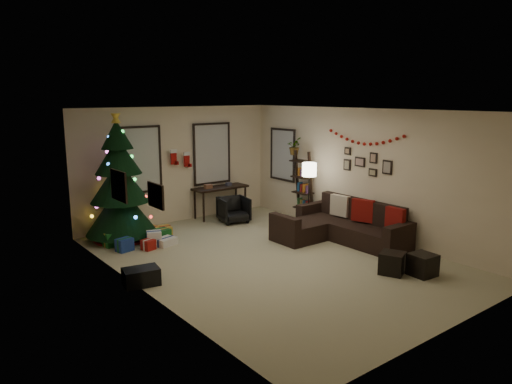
% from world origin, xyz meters
% --- Properties ---
extents(floor, '(7.00, 7.00, 0.00)m').
position_xyz_m(floor, '(0.00, 0.00, 0.00)').
color(floor, '#B4AD88').
rests_on(floor, ground).
extents(ceiling, '(7.00, 7.00, 0.00)m').
position_xyz_m(ceiling, '(0.00, 0.00, 2.70)').
color(ceiling, white).
rests_on(ceiling, floor).
extents(wall_back, '(5.00, 0.00, 5.00)m').
position_xyz_m(wall_back, '(0.00, 3.50, 1.35)').
color(wall_back, beige).
rests_on(wall_back, floor).
extents(wall_front, '(5.00, 0.00, 5.00)m').
position_xyz_m(wall_front, '(0.00, -3.50, 1.35)').
color(wall_front, beige).
rests_on(wall_front, floor).
extents(wall_left, '(0.00, 7.00, 7.00)m').
position_xyz_m(wall_left, '(-2.50, 0.00, 1.35)').
color(wall_left, beige).
rests_on(wall_left, floor).
extents(wall_right, '(0.00, 7.00, 7.00)m').
position_xyz_m(wall_right, '(2.50, 0.00, 1.35)').
color(wall_right, beige).
rests_on(wall_right, floor).
extents(window_back_left, '(1.05, 0.06, 1.50)m').
position_xyz_m(window_back_left, '(-0.95, 3.47, 1.55)').
color(window_back_left, '#728CB2').
rests_on(window_back_left, wall_back).
extents(window_back_right, '(1.05, 0.06, 1.50)m').
position_xyz_m(window_back_right, '(0.95, 3.47, 1.55)').
color(window_back_right, '#728CB2').
rests_on(window_back_right, wall_back).
extents(window_right_wall, '(0.06, 0.90, 1.30)m').
position_xyz_m(window_right_wall, '(2.47, 2.55, 1.50)').
color(window_right_wall, '#728CB2').
rests_on(window_right_wall, wall_right).
extents(christmas_tree, '(1.45, 1.45, 2.70)m').
position_xyz_m(christmas_tree, '(-1.67, 2.89, 1.12)').
color(christmas_tree, black).
rests_on(christmas_tree, floor).
extents(presents, '(1.50, 1.13, 0.30)m').
position_xyz_m(presents, '(-1.37, 2.29, 0.11)').
color(presents, '#14591E').
rests_on(presents, floor).
extents(sofa, '(1.73, 2.53, 0.83)m').
position_xyz_m(sofa, '(1.86, 0.03, 0.27)').
color(sofa, black).
rests_on(sofa, floor).
extents(pillow_red_a, '(0.12, 0.41, 0.41)m').
position_xyz_m(pillow_red_a, '(2.21, -1.05, 0.64)').
color(pillow_red_a, maroon).
rests_on(pillow_red_a, sofa).
extents(pillow_red_b, '(0.26, 0.47, 0.46)m').
position_xyz_m(pillow_red_b, '(2.21, -0.26, 0.64)').
color(pillow_red_b, maroon).
rests_on(pillow_red_b, sofa).
extents(pillow_cream, '(0.17, 0.45, 0.44)m').
position_xyz_m(pillow_cream, '(2.21, 0.37, 0.63)').
color(pillow_cream, beige).
rests_on(pillow_cream, sofa).
extents(ottoman_near, '(0.51, 0.51, 0.37)m').
position_xyz_m(ottoman_near, '(1.13, -1.81, 0.18)').
color(ottoman_near, black).
rests_on(ottoman_near, floor).
extents(ottoman_far, '(0.42, 0.42, 0.37)m').
position_xyz_m(ottoman_far, '(1.46, -2.18, 0.19)').
color(ottoman_far, black).
rests_on(ottoman_far, floor).
extents(desk, '(1.39, 0.50, 0.75)m').
position_xyz_m(desk, '(1.03, 3.22, 0.66)').
color(desk, black).
rests_on(desk, floor).
extents(desk_chair, '(0.70, 0.67, 0.61)m').
position_xyz_m(desk_chair, '(0.96, 2.57, 0.31)').
color(desk_chair, black).
rests_on(desk_chair, floor).
extents(bookshelf, '(0.30, 0.50, 1.69)m').
position_xyz_m(bookshelf, '(2.30, 1.62, 0.82)').
color(bookshelf, black).
rests_on(bookshelf, floor).
extents(potted_plant, '(0.63, 0.62, 0.53)m').
position_xyz_m(potted_plant, '(2.30, 1.97, 1.83)').
color(potted_plant, '#4C4C4C').
rests_on(potted_plant, bookshelf).
extents(floor_lamp, '(0.32, 0.32, 1.50)m').
position_xyz_m(floor_lamp, '(1.95, 1.07, 1.25)').
color(floor_lamp, black).
rests_on(floor_lamp, floor).
extents(art_map, '(0.04, 0.60, 0.50)m').
position_xyz_m(art_map, '(-2.48, 0.90, 1.52)').
color(art_map, black).
rests_on(art_map, wall_left).
extents(art_abstract, '(0.04, 0.45, 0.35)m').
position_xyz_m(art_abstract, '(-2.48, -0.43, 1.58)').
color(art_abstract, black).
rests_on(art_abstract, wall_left).
extents(gallery, '(0.03, 1.25, 0.54)m').
position_xyz_m(gallery, '(2.48, -0.07, 1.57)').
color(gallery, black).
rests_on(gallery, wall_right).
extents(garland, '(0.08, 1.90, 0.30)m').
position_xyz_m(garland, '(2.45, -0.02, 2.09)').
color(garland, '#A5140C').
rests_on(garland, wall_right).
extents(stocking_left, '(0.20, 0.05, 0.36)m').
position_xyz_m(stocking_left, '(-0.14, 3.37, 1.56)').
color(stocking_left, '#990F0C').
rests_on(stocking_left, wall_back).
extents(stocking_right, '(0.20, 0.05, 0.36)m').
position_xyz_m(stocking_right, '(0.19, 3.35, 1.48)').
color(stocking_right, '#990F0C').
rests_on(stocking_right, wall_back).
extents(storage_bin, '(0.61, 0.46, 0.28)m').
position_xyz_m(storage_bin, '(-2.43, 0.32, 0.14)').
color(storage_bin, black).
rests_on(storage_bin, floor).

